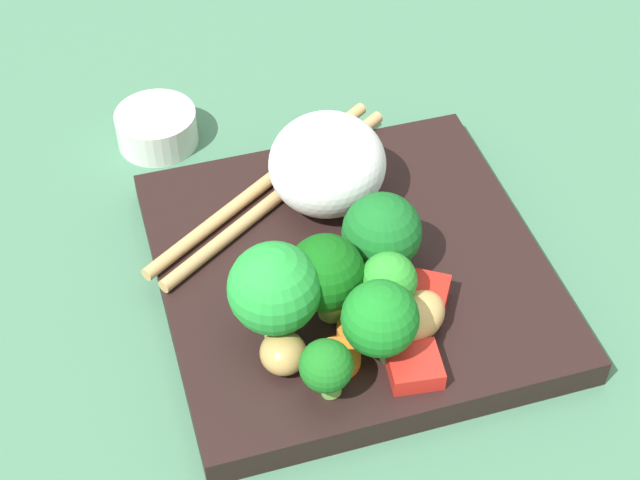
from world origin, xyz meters
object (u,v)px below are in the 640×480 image
chopstick_pair (271,190)px  sauce_cup (157,128)px  broccoli_floret_5 (380,319)px  carrot_slice_2 (336,359)px  square_plate (351,272)px  rice_mound (324,165)px

chopstick_pair → sauce_cup: chopstick_pair is taller
broccoli_floret_5 → sauce_cup: (9.26, -24.57, -4.09)cm
carrot_slice_2 → sauce_cup: 25.22cm
square_plate → broccoli_floret_5: 8.79cm
carrot_slice_2 → square_plate: bearing=-112.4°
square_plate → chopstick_pair: 8.16cm
square_plate → rice_mound: 7.15cm
rice_mound → sauce_cup: bearing=-49.1°
chopstick_pair → carrot_slice_2: bearing=56.6°
carrot_slice_2 → chopstick_pair: size_ratio=0.15×
broccoli_floret_5 → chopstick_pair: broccoli_floret_5 is taller
square_plate → carrot_slice_2: 7.95cm
square_plate → chopstick_pair: bearing=-64.5°
rice_mound → sauce_cup: rice_mound is taller
rice_mound → chopstick_pair: bearing=-23.8°
carrot_slice_2 → sauce_cup: bearing=-74.2°
rice_mound → carrot_slice_2: rice_mound is taller
rice_mound → sauce_cup: 15.27cm
carrot_slice_2 → chopstick_pair: bearing=-88.2°
sauce_cup → square_plate: bearing=120.1°
rice_mound → broccoli_floret_5: (0.41, 13.39, 0.25)cm
rice_mound → sauce_cup: (9.67, -11.18, -3.83)cm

